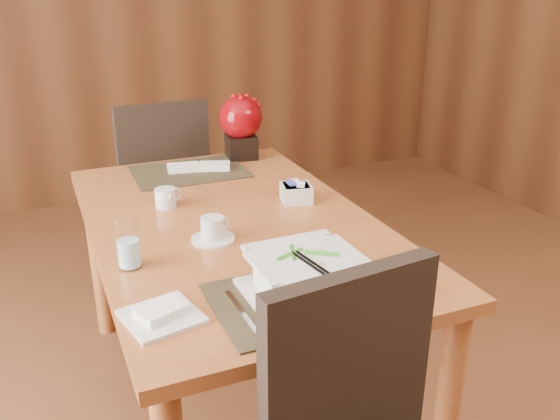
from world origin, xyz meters
name	(u,v)px	position (x,y,z in m)	size (l,w,h in m)	color
dining_table	(233,247)	(0.00, 0.60, 0.65)	(0.90, 1.50, 0.75)	#A55C2D
placemat_near	(302,298)	(0.00, 0.05, 0.75)	(0.45, 0.33, 0.01)	black
placemat_far	(189,172)	(0.00, 1.15, 0.75)	(0.45, 0.33, 0.01)	black
soup_setting	(307,278)	(0.01, 0.05, 0.81)	(0.29, 0.29, 0.12)	silver
coffee_cup	(213,231)	(-0.10, 0.47, 0.78)	(0.13, 0.13, 0.08)	silver
water_glass	(128,242)	(-0.37, 0.39, 0.83)	(0.07, 0.07, 0.15)	white
creamer_jug	(166,198)	(-0.17, 0.80, 0.78)	(0.09, 0.09, 0.07)	silver
sugar_caddy	(296,193)	(0.27, 0.68, 0.78)	(0.10, 0.10, 0.06)	silver
berry_decor	(241,123)	(0.27, 1.26, 0.91)	(0.19, 0.19, 0.28)	black
napkins_far	(201,167)	(0.05, 1.15, 0.77)	(0.25, 0.09, 0.02)	white
bread_plate	(162,317)	(-0.35, 0.10, 0.76)	(0.17, 0.17, 0.01)	silver
far_chair	(160,184)	(-0.03, 1.63, 0.54)	(0.47, 0.48, 0.97)	black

